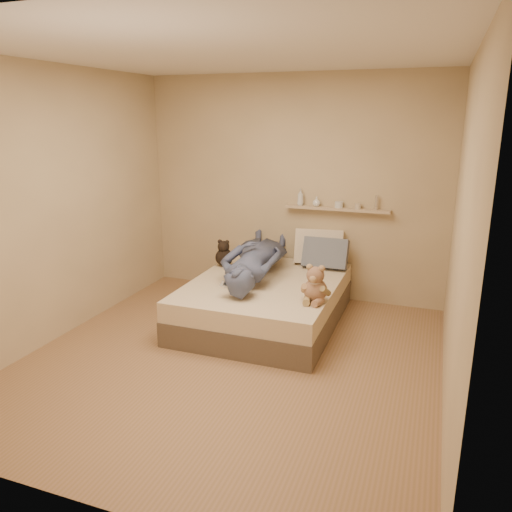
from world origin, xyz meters
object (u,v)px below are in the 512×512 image
at_px(wall_shelf, 337,209).
at_px(pillow_grey, 325,254).
at_px(bed, 265,301).
at_px(game_console, 228,285).
at_px(pillow_cream, 319,247).
at_px(person, 255,258).
at_px(dark_plush, 224,255).
at_px(teddy_bear, 315,287).

bearing_deg(wall_shelf, pillow_grey, -107.09).
xyz_separation_m(bed, game_console, (-0.16, -0.61, 0.36)).
distance_m(bed, game_console, 0.73).
relative_size(game_console, pillow_grey, 0.33).
height_order(pillow_cream, person, pillow_cream).
relative_size(dark_plush, person, 0.19).
height_order(person, wall_shelf, wall_shelf).
xyz_separation_m(dark_plush, pillow_grey, (1.11, 0.32, 0.03)).
bearing_deg(dark_plush, wall_shelf, 24.69).
distance_m(bed, pillow_grey, 0.93).
bearing_deg(pillow_grey, teddy_bear, -82.31).
height_order(bed, pillow_grey, pillow_grey).
height_order(game_console, wall_shelf, wall_shelf).
xyz_separation_m(teddy_bear, wall_shelf, (-0.08, 1.32, 0.50)).
height_order(teddy_bear, pillow_grey, teddy_bear).
bearing_deg(game_console, person, 90.54).
distance_m(teddy_bear, wall_shelf, 1.41).
distance_m(bed, person, 0.48).
bearing_deg(pillow_cream, dark_plush, -155.23).
bearing_deg(dark_plush, bed, -30.19).
xyz_separation_m(pillow_grey, wall_shelf, (0.07, 0.22, 0.48)).
distance_m(dark_plush, pillow_grey, 1.16).
relative_size(teddy_bear, wall_shelf, 0.31).
distance_m(dark_plush, wall_shelf, 1.40).
height_order(game_console, person, person).
xyz_separation_m(pillow_cream, person, (-0.54, -0.68, 0.00)).
relative_size(person, wall_shelf, 1.41).
height_order(bed, person, person).
distance_m(game_console, teddy_bear, 0.82).
distance_m(bed, pillow_cream, 1.01).
xyz_separation_m(teddy_bear, dark_plush, (-1.26, 0.78, -0.02)).
relative_size(game_console, person, 0.10).
relative_size(bed, person, 1.13).
relative_size(bed, pillow_grey, 3.80).
bearing_deg(pillow_cream, pillow_grey, -52.28).
relative_size(teddy_bear, pillow_cream, 0.67).
bearing_deg(wall_shelf, game_console, -115.20).
bearing_deg(wall_shelf, person, -133.51).
bearing_deg(pillow_grey, dark_plush, -163.79).
relative_size(bed, game_console, 11.56).
height_order(bed, pillow_cream, pillow_cream).
relative_size(teddy_bear, person, 0.22).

